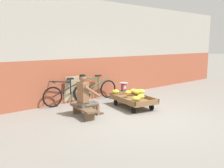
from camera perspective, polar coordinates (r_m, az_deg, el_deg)
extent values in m
plane|color=gray|center=(6.49, 8.12, -7.88)|extent=(80.00, 80.00, 0.00)
cube|color=#A35138|center=(8.52, -6.51, 1.25)|extent=(16.00, 0.30, 1.43)
cube|color=#A8A399|center=(8.45, -6.73, 12.68)|extent=(16.00, 0.30, 1.95)
cube|color=brown|center=(7.41, 4.93, -3.75)|extent=(1.10, 1.57, 0.05)
cube|color=brown|center=(7.18, 2.29, -3.53)|extent=(0.31, 1.42, 0.10)
cube|color=brown|center=(7.62, 7.44, -2.85)|extent=(0.31, 1.42, 0.10)
cube|color=brown|center=(7.97, 2.14, -2.23)|extent=(0.83, 0.20, 0.10)
cube|color=brown|center=(6.84, 8.21, -4.29)|extent=(0.83, 0.20, 0.10)
cylinder|color=black|center=(7.70, 0.87, -4.32)|extent=(0.08, 0.19, 0.18)
cylinder|color=black|center=(8.02, 4.79, -3.79)|extent=(0.08, 0.19, 0.18)
cylinder|color=black|center=(6.87, 5.07, -6.06)|extent=(0.08, 0.19, 0.18)
cylinder|color=black|center=(7.23, 9.23, -5.36)|extent=(0.08, 0.19, 0.18)
ellipsoid|color=gold|center=(6.76, 5.67, -3.40)|extent=(0.30, 0.29, 0.13)
ellipsoid|color=yellow|center=(7.59, 6.37, -2.00)|extent=(0.29, 0.26, 0.13)
ellipsoid|color=yellow|center=(7.03, 6.75, -2.93)|extent=(0.27, 0.22, 0.13)
ellipsoid|color=gold|center=(7.85, 4.98, -1.58)|extent=(0.25, 0.19, 0.13)
ellipsoid|color=gold|center=(7.57, 3.78, -1.99)|extent=(0.26, 0.20, 0.13)
ellipsoid|color=gold|center=(7.70, 0.86, -1.76)|extent=(0.30, 0.29, 0.13)
ellipsoid|color=gold|center=(7.08, 6.81, -1.72)|extent=(0.30, 0.27, 0.13)
ellipsoid|color=yellow|center=(7.04, 5.83, -1.78)|extent=(0.28, 0.25, 0.13)
cube|color=brown|center=(6.52, -6.74, -5.55)|extent=(0.44, 1.13, 0.05)
cube|color=brown|center=(6.89, -8.10, -5.91)|extent=(0.25, 0.11, 0.22)
cube|color=brown|center=(6.22, -5.18, -7.55)|extent=(0.25, 0.11, 0.22)
cylinder|color=brown|center=(6.82, -4.20, -5.78)|extent=(0.10, 0.10, 0.27)
cube|color=#4C3D2D|center=(6.88, -3.77, -6.62)|extent=(0.22, 0.10, 0.04)
cylinder|color=brown|center=(6.67, -5.67, -4.51)|extent=(0.41, 0.15, 0.13)
cylinder|color=brown|center=(6.68, -3.35, -6.11)|extent=(0.10, 0.10, 0.27)
cube|color=#4C3D2D|center=(6.74, -2.92, -6.97)|extent=(0.22, 0.10, 0.04)
cylinder|color=brown|center=(6.52, -4.83, -4.82)|extent=(0.41, 0.15, 0.13)
cube|color=brown|center=(6.49, -6.76, -4.74)|extent=(0.23, 0.29, 0.14)
cube|color=brown|center=(6.42, -6.81, -1.88)|extent=(0.19, 0.33, 0.52)
cylinder|color=brown|center=(6.66, -6.51, -1.23)|extent=(0.47, 0.10, 0.36)
cylinder|color=brown|center=(6.33, -4.65, -1.77)|extent=(0.47, 0.10, 0.36)
sphere|color=brown|center=(6.36, -6.88, 1.43)|extent=(0.19, 0.19, 0.19)
ellipsoid|color=black|center=(6.35, -6.89, 1.90)|extent=(0.17, 0.17, 0.09)
cube|color=#19847F|center=(8.47, 2.74, -2.64)|extent=(0.36, 0.28, 0.30)
cylinder|color=#28282D|center=(8.44, 2.75, -1.54)|extent=(0.20, 0.20, 0.03)
cube|color=#C6384C|center=(8.41, 2.76, -0.64)|extent=(0.16, 0.10, 0.24)
cylinder|color=white|center=(8.38, 3.01, -0.69)|extent=(0.13, 0.01, 0.13)
cylinder|color=#B2B5BA|center=(8.39, 2.77, 0.27)|extent=(0.30, 0.30, 0.01)
torus|color=black|center=(7.61, -13.72, -2.98)|extent=(0.64, 0.09, 0.64)
torus|color=black|center=(8.05, -7.03, -2.10)|extent=(0.64, 0.09, 0.64)
cylinder|color=black|center=(7.78, -10.32, -1.09)|extent=(1.03, 0.09, 0.43)
cylinder|color=black|center=(7.82, -9.68, -0.72)|extent=(0.04, 0.04, 0.48)
cylinder|color=black|center=(7.66, -11.75, 0.51)|extent=(0.62, 0.07, 0.12)
cube|color=black|center=(7.78, -9.73, 1.23)|extent=(0.21, 0.11, 0.05)
cylinder|color=black|center=(7.53, -13.86, 0.44)|extent=(0.06, 0.48, 0.03)
torus|color=black|center=(8.18, -6.85, -1.91)|extent=(0.64, 0.11, 0.64)
torus|color=black|center=(8.70, -0.92, -1.16)|extent=(0.64, 0.11, 0.64)
cylinder|color=#236B3D|center=(8.39, -3.81, -0.19)|extent=(1.03, 0.13, 0.43)
cylinder|color=#236B3D|center=(8.44, -3.23, 0.14)|extent=(0.04, 0.04, 0.48)
cylinder|color=#236B3D|center=(8.25, -5.04, 1.32)|extent=(0.62, 0.09, 0.12)
cube|color=black|center=(8.40, -3.25, 1.96)|extent=(0.21, 0.12, 0.05)
cylinder|color=black|center=(8.11, -6.92, 1.28)|extent=(0.07, 0.48, 0.03)
cube|color=#C6B289|center=(8.10, -8.88, -1.20)|extent=(0.70, 0.20, 0.89)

